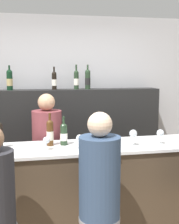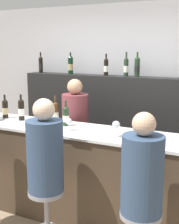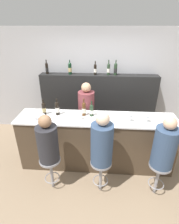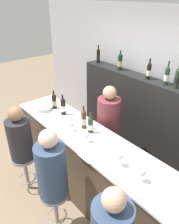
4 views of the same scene
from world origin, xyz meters
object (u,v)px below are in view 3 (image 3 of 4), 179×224
Objects in this scene: wine_bottle_backbar_4 at (115,69)px; bar_stool_right at (159,171)px; wine_bottle_counter_2 at (84,109)px; guest_seated_left at (48,142)px; bartender at (86,120)px; wine_bottle_backbar_3 at (108,69)px; wine_glass_3 at (148,116)px; wine_bottle_counter_3 at (92,110)px; bar_stool_middle at (101,168)px; wine_bottle_counter_0 at (44,108)px; bar_stool_left at (51,165)px; guest_seated_middle at (102,142)px; metal_bowl at (39,117)px; wine_glass_2 at (130,115)px; wine_glass_0 at (80,115)px; wine_bottle_backbar_2 at (95,69)px; guest_seated_right at (165,146)px; wine_bottle_counter_1 at (57,108)px; wine_bottle_backbar_1 at (70,68)px; wine_bottle_backbar_0 at (47,68)px; wine_glass_1 at (99,116)px.

wine_bottle_backbar_4 is 2.33m from bar_stool_right.
wine_bottle_counter_2 is 0.92m from guest_seated_left.
bartender is at bearing 67.42° from guest_seated_left.
wine_bottle_backbar_3 is 2.16× the size of wine_glass_3.
wine_bottle_counter_3 is at bearing 147.30° from bar_stool_right.
bar_stool_middle is 0.40× the size of bartender.
bar_stool_left is at bearing -70.55° from wine_bottle_counter_0.
guest_seated_left is at bearing 180.00° from guest_seated_middle.
wine_glass_3 is 1.95m from metal_bowl.
bar_stool_middle is at bearing -33.57° from wine_bottle_counter_0.
wine_glass_2 is 1.61m from bar_stool_left.
wine_glass_2 is (0.88, 0.00, 0.03)m from wine_glass_0.
guest_seated_right is at bearing -58.81° from wine_bottle_backbar_2.
guest_seated_right is at bearing -22.83° from wine_glass_0.
wine_bottle_counter_2 is 1.50m from guest_seated_right.
bar_stool_left is at bearing -109.44° from wine_bottle_backbar_2.
wine_bottle_counter_1 is 1.64m from wine_glass_3.
wine_bottle_backbar_1 is at bearing 180.00° from wine_bottle_backbar_4.
wine_bottle_backbar_4 is at bearing 41.99° from metal_bowl.
wine_bottle_counter_1 is 1.05× the size of wine_bottle_backbar_2.
wine_bottle_counter_1 is 2.08× the size of wine_glass_3.
metal_bowl is at bearing 179.28° from wine_glass_0.
wine_bottle_backbar_0 reaches higher than bar_stool_middle.
guest_seated_right is (1.28, -0.73, -0.22)m from wine_bottle_counter_2.
wine_bottle_backbar_1 reaches higher than wine_glass_0.
guest_seated_left reaches higher than wine_glass_2.
wine_bottle_counter_2 is 2.17× the size of wine_glass_3.
wine_bottle_backbar_4 is 1.42m from wine_glass_2.
guest_seated_left is 1.28× the size of bar_stool_middle.
bar_stool_left is 1.33m from bartender.
wine_bottle_counter_3 reaches higher than bar_stool_right.
wine_bottle_backbar_4 is (1.05, 0.00, 0.00)m from wine_bottle_backbar_1.
wine_bottle_backbar_4 is (1.60, -0.00, 0.01)m from wine_bottle_backbar_0.
wine_glass_3 is at bearing -8.66° from wine_bottle_counter_2.
metal_bowl is at bearing 179.49° from wine_glass_1.
wine_bottle_counter_0 reaches higher than wine_glass_3.
wine_glass_3 is 1.38m from bartender.
wine_bottle_backbar_2 reaches higher than guest_seated_left.
guest_seated_left is at bearing -89.92° from wine_bottle_counter_1.
wine_glass_3 is 0.10× the size of bartender.
wine_bottle_counter_3 is 0.22m from wine_glass_1.
metal_bowl is 0.66m from guest_seated_left.
wine_glass_0 is 0.21× the size of bar_stool_middle.
bar_stool_left is at bearing -157.19° from wine_glass_2.
wine_glass_1 is 0.22× the size of bar_stool_middle.
bar_stool_right is (0.66, -1.86, -1.22)m from wine_bottle_backbar_4.
wine_bottle_backbar_1 reaches higher than wine_bottle_counter_2.
wine_bottle_counter_0 is at bearing 146.43° from guest_seated_middle.
bar_stool_middle is at bearing -26.22° from metal_bowl.
guest_seated_left is at bearing -70.55° from wine_bottle_counter_0.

